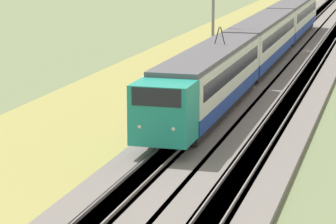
{
  "coord_description": "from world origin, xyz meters",
  "views": [
    {
      "loc": [
        -11.63,
        -10.29,
        10.55
      ],
      "look_at": [
        24.75,
        0.0,
        2.3
      ],
      "focal_mm": 85.0,
      "sensor_mm": 36.0,
      "label": 1
    }
  ],
  "objects": [
    {
      "name": "track_adjacent",
      "position": [
        50.0,
        -4.16,
        0.16
      ],
      "size": [
        240.0,
        1.57,
        0.45
      ],
      "color": "#4C4238",
      "rests_on": "ground"
    },
    {
      "name": "ballast_adjacent",
      "position": [
        50.0,
        -4.16,
        0.15
      ],
      "size": [
        240.0,
        4.4,
        0.3
      ],
      "color": "slate",
      "rests_on": "ground"
    },
    {
      "name": "track_main",
      "position": [
        50.0,
        0.0,
        0.16
      ],
      "size": [
        240.0,
        1.57,
        0.45
      ],
      "color": "#4C4238",
      "rests_on": "ground"
    },
    {
      "name": "catenary_mast_mid",
      "position": [
        46.23,
        2.54,
        4.6
      ],
      "size": [
        0.22,
        2.56,
        8.9
      ],
      "color": "slate",
      "rests_on": "ground"
    },
    {
      "name": "passenger_train",
      "position": [
        53.59,
        0.0,
        2.46
      ],
      "size": [
        61.15,
        3.0,
        5.22
      ],
      "rotation": [
        0.0,
        0.0,
        3.14
      ],
      "color": "teal",
      "rests_on": "ground"
    },
    {
      "name": "ballast_main",
      "position": [
        50.0,
        0.0,
        0.15
      ],
      "size": [
        240.0,
        4.4,
        0.3
      ],
      "color": "slate",
      "rests_on": "ground"
    },
    {
      "name": "grass_verge",
      "position": [
        50.0,
        6.52,
        0.06
      ],
      "size": [
        240.0,
        11.46,
        0.12
      ],
      "color": "#99934C",
      "rests_on": "ground"
    }
  ]
}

